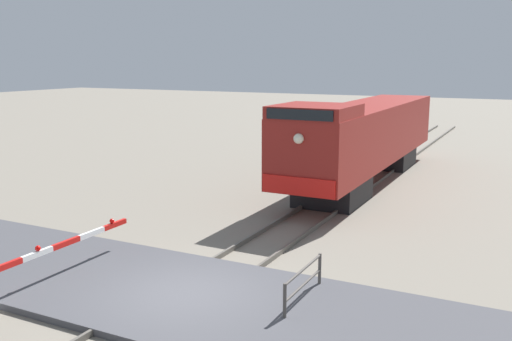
{
  "coord_description": "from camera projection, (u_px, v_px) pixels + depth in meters",
  "views": [
    {
      "loc": [
        7.3,
        -10.66,
        5.67
      ],
      "look_at": [
        -1.11,
        5.97,
        2.03
      ],
      "focal_mm": 39.77,
      "sensor_mm": 36.0,
      "label": 1
    }
  ],
  "objects": [
    {
      "name": "guard_railing",
      "position": [
        303.0,
        281.0,
        13.18
      ],
      "size": [
        0.08,
        2.23,
        0.95
      ],
      "color": "#4C4742",
      "rests_on": "ground_plane"
    },
    {
      "name": "ground_plane",
      "position": [
        185.0,
        299.0,
        13.65
      ],
      "size": [
        160.0,
        160.0,
        0.0
      ],
      "primitive_type": "plane",
      "color": "gray"
    },
    {
      "name": "road_surface",
      "position": [
        185.0,
        296.0,
        13.64
      ],
      "size": [
        36.0,
        4.85,
        0.17
      ],
      "primitive_type": "cube",
      "color": "#47474C",
      "rests_on": "ground_plane"
    },
    {
      "name": "crossing_gate",
      "position": [
        6.0,
        275.0,
        13.23
      ],
      "size": [
        0.36,
        5.49,
        1.17
      ],
      "color": "silver",
      "rests_on": "ground_plane"
    },
    {
      "name": "locomotive",
      "position": [
        365.0,
        137.0,
        26.35
      ],
      "size": [
        2.84,
        16.51,
        4.09
      ],
      "color": "black",
      "rests_on": "ground_plane"
    },
    {
      "name": "rail_track_right",
      "position": [
        211.0,
        302.0,
        13.32
      ],
      "size": [
        0.08,
        80.0,
        0.15
      ],
      "primitive_type": "cube",
      "color": "#59544C",
      "rests_on": "ground_plane"
    },
    {
      "name": "rail_track_left",
      "position": [
        161.0,
        291.0,
        13.96
      ],
      "size": [
        0.08,
        80.0,
        0.15
      ],
      "primitive_type": "cube",
      "color": "#59544C",
      "rests_on": "ground_plane"
    }
  ]
}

